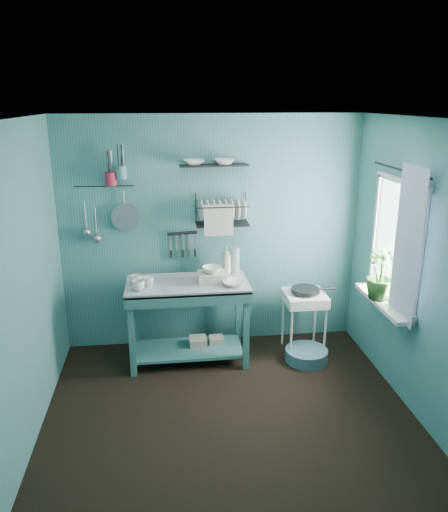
{
  "coord_description": "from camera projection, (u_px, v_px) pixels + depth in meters",
  "views": [
    {
      "loc": [
        -0.51,
        -3.67,
        2.64
      ],
      "look_at": [
        0.05,
        0.85,
        1.2
      ],
      "focal_mm": 35.0,
      "sensor_mm": 36.0,
      "label": 1
    }
  ],
  "objects": [
    {
      "name": "tub_bowl",
      "position": [
        212.0,
        270.0,
        5.0
      ],
      "size": [
        0.2,
        0.19,
        0.06
      ],
      "primitive_type": "imported",
      "color": "white",
      "rests_on": "wash_tub"
    },
    {
      "name": "utensil_cup_teal",
      "position": [
        121.0,
        172.0,
        4.98
      ],
      "size": [
        0.11,
        0.11,
        0.13
      ],
      "primitive_type": "cylinder",
      "color": "teal",
      "rests_on": "wall_back"
    },
    {
      "name": "window_glass",
      "position": [
        397.0,
        242.0,
        4.51
      ],
      "size": [
        0.0,
        1.1,
        1.1
      ],
      "primitive_type": "plane",
      "rotation": [
        1.57,
        0.0,
        1.57
      ],
      "color": "white",
      "rests_on": "wall_right"
    },
    {
      "name": "storage_tin_small",
      "position": [
        216.0,
        345.0,
        5.37
      ],
      "size": [
        0.15,
        0.15,
        0.2
      ],
      "primitive_type": "cube",
      "color": "tan",
      "rests_on": "floor"
    },
    {
      "name": "storage_tin_large",
      "position": [
        198.0,
        347.0,
        5.31
      ],
      "size": [
        0.18,
        0.18,
        0.22
      ],
      "primitive_type": "cube",
      "color": "tan",
      "rests_on": "floor"
    },
    {
      "name": "mug_left",
      "position": [
        138.0,
        285.0,
        4.8
      ],
      "size": [
        0.12,
        0.12,
        0.1
      ],
      "primitive_type": "imported",
      "color": "white",
      "rests_on": "work_counter"
    },
    {
      "name": "wall_left",
      "position": [
        21.0,
        291.0,
        3.76
      ],
      "size": [
        0.0,
        3.0,
        3.0
      ],
      "primitive_type": "plane",
      "rotation": [
        1.57,
        0.0,
        1.57
      ],
      "color": "#397475",
      "rests_on": "ground"
    },
    {
      "name": "utensil_cup_magenta",
      "position": [
        111.0,
        179.0,
        4.98
      ],
      "size": [
        0.11,
        0.11,
        0.13
      ],
      "primitive_type": "cylinder",
      "color": "#A31E39",
      "rests_on": "wall_back"
    },
    {
      "name": "wash_tub",
      "position": [
        212.0,
        277.0,
        5.02
      ],
      "size": [
        0.28,
        0.22,
        0.1
      ],
      "primitive_type": "cube",
      "color": "beige",
      "rests_on": "work_counter"
    },
    {
      "name": "shelf_bowl_right",
      "position": [
        225.0,
        162.0,
        5.05
      ],
      "size": [
        0.24,
        0.24,
        0.05
      ],
      "primitive_type": "imported",
      "rotation": [
        0.0,
        0.0,
        -0.13
      ],
      "color": "white",
      "rests_on": "upper_shelf"
    },
    {
      "name": "ceiling",
      "position": [
        232.0,
        119.0,
        3.57
      ],
      "size": [
        3.2,
        3.2,
        0.0
      ],
      "primitive_type": "plane",
      "rotation": [
        3.14,
        0.0,
        0.0
      ],
      "color": "silver",
      "rests_on": "ground"
    },
    {
      "name": "water_bottle",
      "position": [
        235.0,
        260.0,
        5.25
      ],
      "size": [
        0.09,
        0.09,
        0.28
      ],
      "primitive_type": "cylinder",
      "color": "#A3AFB6",
      "rests_on": "work_counter"
    },
    {
      "name": "upper_shelf",
      "position": [
        214.0,
        165.0,
        5.05
      ],
      "size": [
        0.71,
        0.24,
        0.01
      ],
      "primitive_type": "cube",
      "rotation": [
        0.0,
        0.0,
        0.08
      ],
      "color": "black",
      "rests_on": "wall_back"
    },
    {
      "name": "ladle_inner",
      "position": [
        96.0,
        222.0,
        5.13
      ],
      "size": [
        0.01,
        0.01,
        0.3
      ],
      "primitive_type": "cylinder",
      "color": "#94959B",
      "rests_on": "wall_back"
    },
    {
      "name": "soap_bottle",
      "position": [
        226.0,
        260.0,
        5.22
      ],
      "size": [
        0.11,
        0.12,
        0.3
      ],
      "primitive_type": "imported",
      "color": "beige",
      "rests_on": "work_counter"
    },
    {
      "name": "mug_right",
      "position": [
        137.0,
        280.0,
        4.95
      ],
      "size": [
        0.17,
        0.17,
        0.1
      ],
      "primitive_type": "imported",
      "rotation": [
        0.0,
        0.0,
        1.05
      ],
      "color": "white",
      "rests_on": "work_counter"
    },
    {
      "name": "dish_rack",
      "position": [
        222.0,
        210.0,
        5.17
      ],
      "size": [
        0.55,
        0.25,
        0.32
      ],
      "primitive_type": "cube",
      "rotation": [
        0.0,
        0.0,
        -0.02
      ],
      "color": "black",
      "rests_on": "wall_back"
    },
    {
      "name": "potted_plant",
      "position": [
        381.0,
        275.0,
        4.65
      ],
      "size": [
        0.28,
        0.28,
        0.48
      ],
      "primitive_type": "imported",
      "rotation": [
        0.0,
        0.0,
        0.06
      ],
      "color": "#2E5A24",
      "rests_on": "windowsill"
    },
    {
      "name": "wall_back",
      "position": [
        212.0,
        234.0,
        5.37
      ],
      "size": [
        3.2,
        0.0,
        3.2
      ],
      "primitive_type": "plane",
      "rotation": [
        1.57,
        0.0,
        0.0
      ],
      "color": "#397475",
      "rests_on": "ground"
    },
    {
      "name": "curtain_rod",
      "position": [
        400.0,
        170.0,
        4.31
      ],
      "size": [
        0.02,
        1.05,
        0.02
      ],
      "primitive_type": "cylinder",
      "rotation": [
        1.57,
        0.0,
        0.0
      ],
      "color": "black",
      "rests_on": "wall_right"
    },
    {
      "name": "ladle_outer",
      "position": [
        85.0,
        216.0,
        5.1
      ],
      "size": [
        0.01,
        0.01,
        0.3
      ],
      "primitive_type": "cylinder",
      "color": "#94959B",
      "rests_on": "wall_back"
    },
    {
      "name": "hook_rail",
      "position": [
        104.0,
        186.0,
        5.04
      ],
      "size": [
        0.6,
        0.01,
        0.01
      ],
      "primitive_type": "cylinder",
      "rotation": [
        0.0,
        1.57,
        0.0
      ],
      "color": "black",
      "rests_on": "wall_back"
    },
    {
      "name": "frying_pan",
      "position": [
        305.0,
        290.0,
        5.25
      ],
      "size": [
        0.3,
        0.3,
        0.03
      ],
      "primitive_type": "cylinder",
      "color": "black",
      "rests_on": "hotplate_stand"
    },
    {
      "name": "knife_strip",
      "position": [
        182.0,
        233.0,
        5.29
      ],
      "size": [
        0.32,
        0.07,
        0.03
      ],
      "primitive_type": "cube",
      "rotation": [
        0.0,
        0.0,
        0.15
      ],
      "color": "black",
      "rests_on": "wall_back"
    },
    {
      "name": "counter_bowl",
      "position": [
        234.0,
        283.0,
        4.93
      ],
      "size": [
        0.22,
        0.22,
        0.05
      ],
      "primitive_type": "imported",
      "color": "white",
      "rests_on": "work_counter"
    },
    {
      "name": "hotplate_stand",
      "position": [
        304.0,
        322.0,
        5.36
      ],
      "size": [
        0.44,
        0.44,
        0.68
      ],
      "primitive_type": "cube",
      "rotation": [
        0.0,
        0.0,
        -0.05
      ],
      "color": "silver",
      "rests_on": "floor"
    },
    {
      "name": "shelf_bowl_left",
      "position": [
        193.0,
        160.0,
        5.01
      ],
      "size": [
        0.24,
        0.24,
        0.05
      ],
      "primitive_type": "imported",
      "rotation": [
        0.0,
        0.0,
        0.14
      ],
      "color": "white",
      "rests_on": "upper_shelf"
    },
    {
      "name": "floor",
      "position": [
        230.0,
        417.0,
        4.32
      ],
      "size": [
        3.2,
        3.2,
        0.0
      ],
      "primitive_type": "plane",
      "color": "black",
      "rests_on": "ground"
    },
    {
      "name": "windowsill",
      "position": [
        382.0,
        303.0,
        4.68
      ],
      "size": [
        0.16,
        0.95,
        0.04
      ],
      "primitive_type": "cube",
      "color": "silver",
      "rests_on": "wall_right"
    },
    {
      "name": "wall_right",
      "position": [
        422.0,
        274.0,
        4.13
      ],
      "size": [
        0.0,
        3.0,
        3.0
      ],
      "primitive_type": "plane",
      "rotation": [
        1.57,
        0.0,
        -1.57
      ],
      "color": "#397475",
      "rests_on": "ground"
    },
    {
      "name": "curtain",
      "position": [
        407.0,
        246.0,
        4.21
      ],
      "size": [
        0.0,
        1.35,
        1.35
      ],
      "primitive_type": "plane",
      "rotation": [
        1.57,
        0.0,
        1.57
      ],
      "color": "white",
      "rests_on": "wall_right"
    },
    {
      "name": "mug_mid",
      "position": [
        149.0,
        282.0,
        4.91
      ],
      "size": [
        0.14,
        0.14,
        0.09
      ],
      "primitive_type": "imported",
      "rotation": [
        0.0,
        0.0,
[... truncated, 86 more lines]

